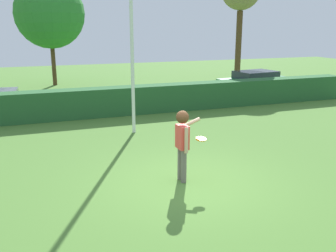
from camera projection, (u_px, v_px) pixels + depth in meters
ground_plane at (187, 183)px, 9.18m from camera, size 60.00×60.00×0.00m
person at (183, 138)px, 9.04m from camera, size 0.74×0.58×1.78m
frisbee at (201, 139)px, 9.05m from camera, size 0.26×0.26×0.06m
lamppost at (132, 28)px, 12.61m from camera, size 0.24×0.24×6.63m
hedge_row at (117, 101)px, 16.09m from camera, size 23.45×0.90×1.19m
parked_car_green at (255, 81)px, 21.22m from camera, size 4.40×2.29×1.25m
oak_tree at (50, 14)px, 23.15m from camera, size 4.27×4.27×6.57m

